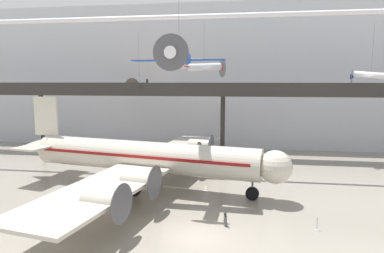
{
  "coord_description": "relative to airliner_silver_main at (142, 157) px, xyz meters",
  "views": [
    {
      "loc": [
        3.15,
        -24.22,
        11.61
      ],
      "look_at": [
        -1.79,
        8.45,
        7.16
      ],
      "focal_mm": 32.0,
      "sensor_mm": 36.0,
      "label": 1
    }
  ],
  "objects": [
    {
      "name": "airliner_silver_main",
      "position": [
        0.0,
        0.0,
        0.0
      ],
      "size": [
        31.52,
        36.19,
        9.72
      ],
      "rotation": [
        0.0,
        0.0,
        -0.18
      ],
      "color": "beige",
      "rests_on": "ground"
    },
    {
      "name": "hangar_back_wall",
      "position": [
        7.54,
        25.01,
        8.85
      ],
      "size": [
        140.0,
        3.0,
        24.55
      ],
      "color": "silver",
      "rests_on": "ground"
    },
    {
      "name": "suspended_plane_white_twin",
      "position": [
        27.48,
        14.43,
        8.86
      ],
      "size": [
        5.39,
        6.29,
        8.05
      ],
      "rotation": [
        0.0,
        0.0,
        2.79
      ],
      "color": "silver"
    },
    {
      "name": "mezzanine_walkway",
      "position": [
        7.54,
        16.64,
        6.16
      ],
      "size": [
        110.0,
        3.2,
        11.3
      ],
      "color": "#2D2B28",
      "rests_on": "ground"
    },
    {
      "name": "ceiling_truss_beam",
      "position": [
        7.54,
        7.99,
        15.96
      ],
      "size": [
        120.0,
        0.6,
        0.6
      ],
      "color": "silver"
    },
    {
      "name": "ground_plane",
      "position": [
        7.54,
        -10.68,
        -3.43
      ],
      "size": [
        260.0,
        260.0,
        0.0
      ],
      "primitive_type": "plane",
      "color": "gray"
    },
    {
      "name": "suspended_plane_silver_racer",
      "position": [
        5.52,
        9.8,
        9.89
      ],
      "size": [
        5.9,
        6.72,
        7.08
      ],
      "rotation": [
        0.0,
        0.0,
        0.44
      ],
      "color": "silver"
    },
    {
      "name": "info_sign_pedestal",
      "position": [
        9.42,
        -8.58,
        -2.97
      ],
      "size": [
        0.3,
        0.74,
        1.24
      ],
      "rotation": [
        0.0,
        0.0,
        0.35
      ],
      "color": "#4C4C51",
      "rests_on": "ground"
    },
    {
      "name": "suspended_plane_orange_highwing",
      "position": [
        -5.72,
        17.81,
        7.28
      ],
      "size": [
        6.25,
        6.2,
        9.53
      ],
      "rotation": [
        0.0,
        0.0,
        2.33
      ],
      "color": "orange"
    },
    {
      "name": "stanchion_barrier",
      "position": [
        16.55,
        -8.34,
        -3.1
      ],
      "size": [
        0.36,
        0.36,
        1.08
      ],
      "color": "#B2B5BA",
      "rests_on": "ground"
    },
    {
      "name": "suspended_plane_blue_trainer",
      "position": [
        4.5,
        -2.24,
        10.41
      ],
      "size": [
        8.95,
        7.29,
        6.66
      ],
      "rotation": [
        0.0,
        0.0,
        4.68
      ],
      "color": "#1E4CAD"
    }
  ]
}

